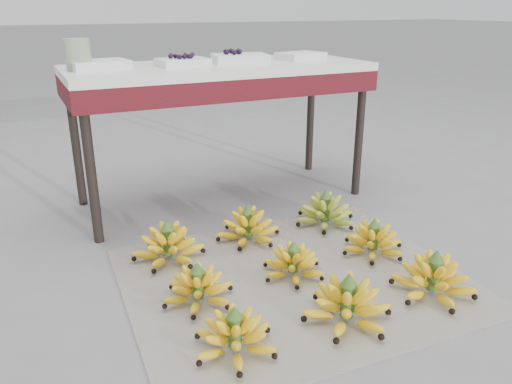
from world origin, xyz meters
name	(u,v)px	position (x,y,z in m)	size (l,w,h in m)	color
ground	(315,280)	(0.00, 0.00, 0.00)	(60.00, 60.00, 0.00)	slate
newspaper_mat	(293,278)	(-0.07, 0.04, 0.00)	(1.25, 1.05, 0.01)	silver
bunch_front_left	(235,336)	(-0.44, -0.25, 0.06)	(0.29, 0.29, 0.16)	yellow
bunch_front_center	(347,305)	(-0.05, -0.27, 0.07)	(0.38, 0.38, 0.18)	yellow
bunch_front_right	(433,279)	(0.32, -0.27, 0.07)	(0.36, 0.36, 0.18)	yellow
bunch_mid_left	(198,288)	(-0.45, 0.05, 0.06)	(0.26, 0.26, 0.15)	yellow
bunch_mid_center	(293,264)	(-0.06, 0.06, 0.06)	(0.27, 0.27, 0.15)	yellow
bunch_mid_right	(373,241)	(0.33, 0.08, 0.06)	(0.35, 0.35, 0.16)	yellow
bunch_back_left	(169,246)	(-0.45, 0.40, 0.07)	(0.37, 0.37, 0.18)	yellow
bunch_back_center	(248,228)	(-0.09, 0.42, 0.06)	(0.36, 0.36, 0.17)	yellow
bunch_back_right	(325,212)	(0.31, 0.42, 0.07)	(0.38, 0.38, 0.18)	olive
vendor_table	(220,81)	(0.01, 0.95, 0.63)	(1.49, 0.60, 0.71)	black
tray_far_left	(99,65)	(-0.56, 0.98, 0.73)	(0.27, 0.21, 0.04)	silver
tray_left	(183,62)	(-0.19, 0.93, 0.73)	(0.24, 0.18, 0.06)	silver
tray_right	(240,58)	(0.12, 0.95, 0.74)	(0.30, 0.24, 0.07)	silver
tray_far_right	(301,56)	(0.47, 0.96, 0.73)	(0.26, 0.21, 0.04)	silver
glass_jar	(78,55)	(-0.65, 0.97, 0.78)	(0.11, 0.11, 0.14)	#CEEBBB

